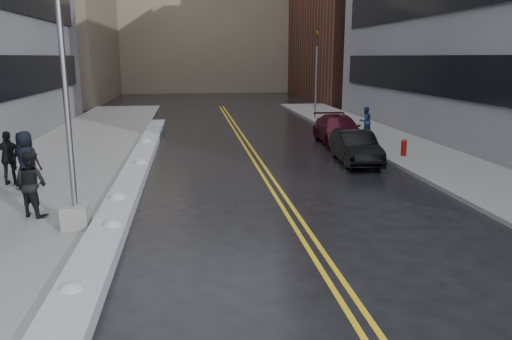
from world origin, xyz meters
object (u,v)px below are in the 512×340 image
object	(u,v)px
traffic_signal	(316,72)
pedestrian_d	(9,158)
pedestrian_c	(26,160)
car_black	(356,147)
pedestrian_east	(365,121)
car_maroon	(339,130)
pedestrian_b	(31,184)
lamppost	(69,136)
fire_hydrant	(404,147)

from	to	relation	value
traffic_signal	pedestrian_d	size ratio (longest dim) A/B	3.26
pedestrian_c	pedestrian_d	world-z (taller)	pedestrian_c
traffic_signal	car_black	bearing A→B (deg)	-97.43
pedestrian_east	pedestrian_d	bearing A→B (deg)	11.48
traffic_signal	pedestrian_east	size ratio (longest dim) A/B	3.76
car_black	car_maroon	distance (m)	4.89
traffic_signal	pedestrian_b	world-z (taller)	traffic_signal
car_black	lamppost	bearing A→B (deg)	-139.09
pedestrian_d	car_black	xyz separation A→B (m)	(13.07, 2.53, -0.39)
traffic_signal	pedestrian_d	xyz separation A→B (m)	(-14.97, -17.11, -2.33)
traffic_signal	pedestrian_c	bearing A→B (deg)	-128.70
pedestrian_b	pedestrian_d	size ratio (longest dim) A/B	0.99
fire_hydrant	pedestrian_east	distance (m)	5.82
lamppost	traffic_signal	distance (m)	24.98
pedestrian_b	pedestrian_c	xyz separation A→B (m)	(-1.07, 3.07, 0.06)
pedestrian_b	pedestrian_d	xyz separation A→B (m)	(-1.81, 3.73, 0.01)
pedestrian_b	pedestrian_d	bearing A→B (deg)	-35.20
pedestrian_east	pedestrian_c	bearing A→B (deg)	14.48
pedestrian_b	car_maroon	size ratio (longest dim) A/B	0.36
traffic_signal	car_maroon	world-z (taller)	traffic_signal
traffic_signal	lamppost	bearing A→B (deg)	-118.21
pedestrian_d	car_black	bearing A→B (deg)	-173.39
traffic_signal	pedestrian_east	bearing A→B (deg)	-84.60
fire_hydrant	pedestrian_b	size ratio (longest dim) A/B	0.40
traffic_signal	pedestrian_b	xyz separation A→B (m)	(-13.17, -20.84, -2.35)
lamppost	car_black	distance (m)	12.51
pedestrian_b	traffic_signal	bearing A→B (deg)	-93.31
pedestrian_east	car_black	distance (m)	6.92
lamppost	car_black	world-z (taller)	lamppost
pedestrian_d	car_maroon	world-z (taller)	pedestrian_d
lamppost	pedestrian_d	size ratio (longest dim) A/B	4.15
fire_hydrant	car_black	xyz separation A→B (m)	(-2.40, -0.58, 0.13)
pedestrian_east	pedestrian_b	bearing A→B (deg)	24.17
fire_hydrant	pedestrian_d	xyz separation A→B (m)	(-15.47, -3.11, 0.52)
lamppost	fire_hydrant	world-z (taller)	lamppost
car_black	fire_hydrant	bearing A→B (deg)	17.66
fire_hydrant	pedestrian_d	size ratio (longest dim) A/B	0.40
pedestrian_c	lamppost	bearing A→B (deg)	132.10
lamppost	car_maroon	xyz separation A→B (m)	(10.60, 12.26, -1.81)
fire_hydrant	pedestrian_c	distance (m)	15.22
car_black	traffic_signal	bearing A→B (deg)	86.64
pedestrian_c	pedestrian_east	world-z (taller)	pedestrian_c
lamppost	car_maroon	bearing A→B (deg)	49.16
pedestrian_c	pedestrian_d	distance (m)	0.99
pedestrian_d	pedestrian_c	bearing A→B (deg)	133.83
car_black	car_maroon	bearing A→B (deg)	85.85
pedestrian_b	car_maroon	bearing A→B (deg)	-108.18
lamppost	car_black	size ratio (longest dim) A/B	1.85
lamppost	pedestrian_b	world-z (taller)	lamppost
pedestrian_east	traffic_signal	bearing A→B (deg)	-102.63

